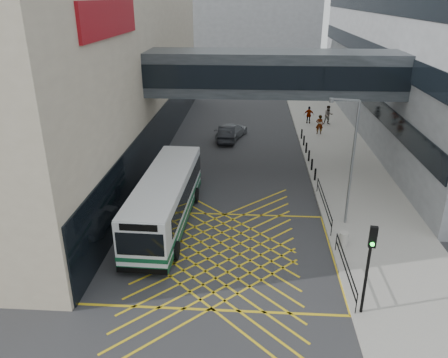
% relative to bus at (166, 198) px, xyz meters
% --- Properties ---
extents(ground, '(120.00, 120.00, 0.00)m').
position_rel_bus_xyz_m(ground, '(3.34, -3.08, -1.66)').
color(ground, '#333335').
extents(building_whsmith, '(24.17, 42.00, 16.00)m').
position_rel_bus_xyz_m(building_whsmith, '(-14.64, 12.92, 6.34)').
color(building_whsmith, '#BCAD92').
rests_on(building_whsmith, ground).
extents(building_far, '(28.00, 16.00, 18.00)m').
position_rel_bus_xyz_m(building_far, '(1.34, 56.92, 7.34)').
color(building_far, gray).
rests_on(building_far, ground).
extents(skybridge, '(20.00, 4.10, 3.00)m').
position_rel_bus_xyz_m(skybridge, '(6.34, 8.92, 5.84)').
color(skybridge, '#30353A').
rests_on(skybridge, ground).
extents(pavement, '(6.00, 54.00, 0.16)m').
position_rel_bus_xyz_m(pavement, '(12.34, 11.92, -1.58)').
color(pavement, '#A49F96').
rests_on(pavement, ground).
extents(box_junction, '(12.00, 9.00, 0.01)m').
position_rel_bus_xyz_m(box_junction, '(3.34, -3.08, -1.65)').
color(box_junction, gold).
rests_on(box_junction, ground).
extents(bus, '(3.00, 11.11, 3.09)m').
position_rel_bus_xyz_m(bus, '(0.00, 0.00, 0.00)').
color(bus, silver).
rests_on(bus, ground).
extents(car_white, '(2.01, 4.26, 1.32)m').
position_rel_bus_xyz_m(car_white, '(-1.16, -0.86, -1.00)').
color(car_white, silver).
rests_on(car_white, ground).
extents(car_dark, '(1.87, 4.64, 1.44)m').
position_rel_bus_xyz_m(car_dark, '(2.59, 16.38, -0.94)').
color(car_dark, black).
rests_on(car_dark, ground).
extents(car_silver, '(3.29, 5.04, 1.45)m').
position_rel_bus_xyz_m(car_silver, '(2.97, 17.30, -0.93)').
color(car_silver, '#9C9FA4').
rests_on(car_silver, ground).
extents(traffic_light, '(0.32, 0.50, 4.25)m').
position_rel_bus_xyz_m(traffic_light, '(9.74, -7.58, 1.27)').
color(traffic_light, black).
rests_on(traffic_light, pavement).
extents(street_lamp, '(1.66, 0.58, 7.35)m').
position_rel_bus_xyz_m(street_lamp, '(10.41, 0.59, 2.69)').
color(street_lamp, slate).
rests_on(street_lamp, pavement).
extents(litter_bin, '(0.47, 0.47, 0.82)m').
position_rel_bus_xyz_m(litter_bin, '(9.96, -2.14, -1.09)').
color(litter_bin, '#ADA89E').
rests_on(litter_bin, pavement).
extents(kerb_railings, '(0.05, 12.54, 1.00)m').
position_rel_bus_xyz_m(kerb_railings, '(9.49, -1.30, -0.78)').
color(kerb_railings, black).
rests_on(kerb_railings, pavement).
extents(bollards, '(0.14, 10.14, 0.90)m').
position_rel_bus_xyz_m(bollards, '(9.59, 11.92, -1.05)').
color(bollards, black).
rests_on(bollards, pavement).
extents(pedestrian_a, '(0.77, 0.57, 1.89)m').
position_rel_bus_xyz_m(pedestrian_a, '(11.41, 18.52, -0.55)').
color(pedestrian_a, gray).
rests_on(pedestrian_a, pavement).
extents(pedestrian_b, '(1.03, 0.71, 1.95)m').
position_rel_bus_xyz_m(pedestrian_b, '(12.79, 22.06, -0.52)').
color(pedestrian_b, gray).
rests_on(pedestrian_b, pavement).
extents(pedestrian_c, '(1.12, 0.67, 1.79)m').
position_rel_bus_xyz_m(pedestrian_c, '(10.83, 22.30, -0.60)').
color(pedestrian_c, gray).
rests_on(pedestrian_c, pavement).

